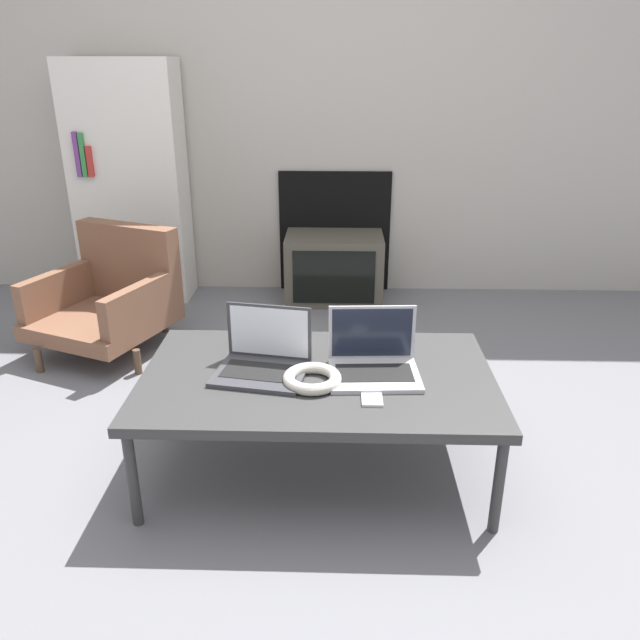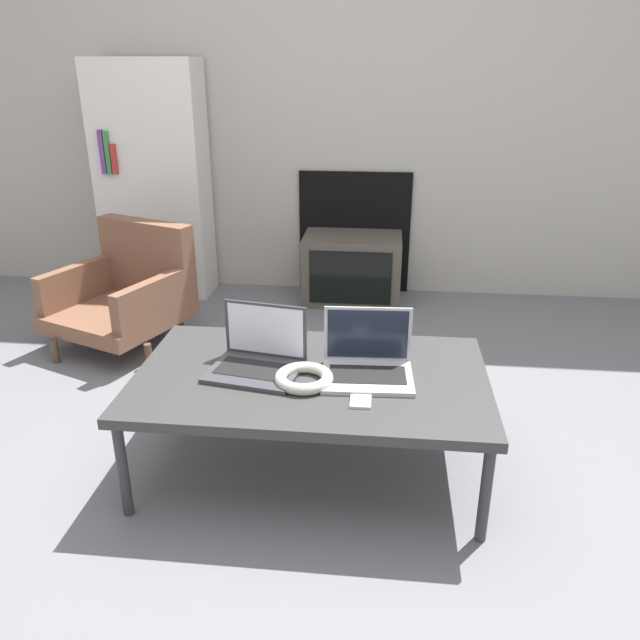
# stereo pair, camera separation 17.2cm
# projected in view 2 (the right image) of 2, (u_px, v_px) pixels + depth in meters

# --- Properties ---
(ground_plane) EXTENTS (14.00, 14.00, 0.00)m
(ground_plane) POSITION_uv_depth(u_px,v_px,m) (305.00, 498.00, 2.17)
(ground_plane) COLOR slate
(wall_back) EXTENTS (7.00, 0.08, 2.60)m
(wall_back) POSITION_uv_depth(u_px,v_px,m) (351.00, 83.00, 3.70)
(wall_back) COLOR #ADA89E
(wall_back) RESTS_ON ground_plane
(table) EXTENTS (1.24, 0.74, 0.39)m
(table) POSITION_uv_depth(u_px,v_px,m) (311.00, 381.00, 2.21)
(table) COLOR #333333
(table) RESTS_ON ground_plane
(laptop_left) EXTENTS (0.35, 0.30, 0.22)m
(laptop_left) POSITION_uv_depth(u_px,v_px,m) (258.00, 357.00, 2.22)
(laptop_left) COLOR #38383D
(laptop_left) RESTS_ON table
(laptop_right) EXTENTS (0.32, 0.26, 0.22)m
(laptop_right) POSITION_uv_depth(u_px,v_px,m) (367.00, 362.00, 2.18)
(laptop_right) COLOR #B2B2B7
(laptop_right) RESTS_ON table
(headphones) EXTENTS (0.20, 0.20, 0.04)m
(headphones) POSITION_uv_depth(u_px,v_px,m) (304.00, 378.00, 2.12)
(headphones) COLOR beige
(headphones) RESTS_ON table
(phone) EXTENTS (0.07, 0.13, 0.01)m
(phone) POSITION_uv_depth(u_px,v_px,m) (361.00, 398.00, 2.03)
(phone) COLOR silver
(phone) RESTS_ON table
(tv) EXTENTS (0.60, 0.39, 0.42)m
(tv) POSITION_uv_depth(u_px,v_px,m) (352.00, 268.00, 3.89)
(tv) COLOR #4C473D
(tv) RESTS_ON ground_plane
(armchair) EXTENTS (0.77, 0.78, 0.62)m
(armchair) POSITION_uv_depth(u_px,v_px,m) (129.00, 289.00, 3.32)
(armchair) COLOR brown
(armchair) RESTS_ON ground_plane
(bookshelf) EXTENTS (0.65, 0.32, 1.43)m
(bookshelf) POSITION_uv_depth(u_px,v_px,m) (154.00, 182.00, 3.86)
(bookshelf) COLOR silver
(bookshelf) RESTS_ON ground_plane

